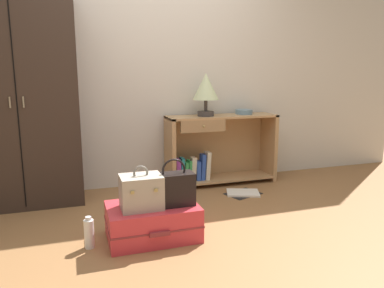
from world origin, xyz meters
The scene contains 11 objects.
ground_plane centered at (0.00, 0.00, 0.00)m, with size 9.00×9.00×0.00m, color olive.
back_wall centered at (0.00, 1.50, 1.30)m, with size 6.40×0.10×2.60m, color beige.
wardrobe centered at (-1.15, 1.20, 0.94)m, with size 0.97×0.47×1.88m.
bookshelf centered at (0.71, 1.27, 0.36)m, with size 1.18×0.35×0.74m.
table_lamp centered at (0.58, 1.24, 1.02)m, with size 0.27×0.27×0.44m.
bowl centered at (1.04, 1.29, 0.76)m, with size 0.19×0.19×0.05m, color slate.
suitcase_large centered at (-0.23, 0.15, 0.12)m, with size 0.65×0.45×0.25m.
train_case centered at (-0.31, 0.12, 0.36)m, with size 0.28×0.23×0.31m.
handbag centered at (-0.08, 0.11, 0.37)m, with size 0.29×0.15×0.34m.
bottle centered at (-0.67, 0.13, 0.10)m, with size 0.07×0.07×0.22m.
open_book_on_floor centered at (0.83, 0.83, 0.01)m, with size 0.39×0.33×0.02m.
Camera 1 is at (-0.74, -2.30, 1.17)m, focal length 34.35 mm.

